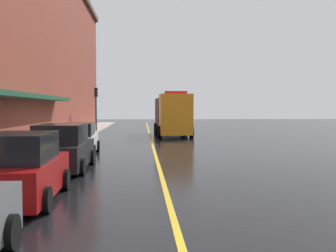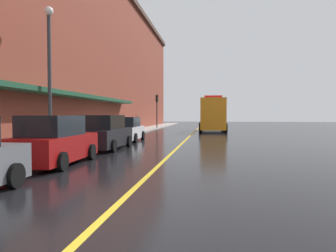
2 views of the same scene
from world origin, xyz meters
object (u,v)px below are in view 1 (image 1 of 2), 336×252
object	(u,v)px
parked_car_2	(62,149)
utility_truck	(172,115)
parked_car_1	(22,170)
parked_car_3	(79,140)
traffic_light_near	(96,101)
parking_meter_1	(49,136)

from	to	relation	value
parked_car_2	utility_truck	xyz separation A→B (m)	(5.79, 19.42, 0.96)
parked_car_1	parked_car_3	distance (m)	10.73
parked_car_3	utility_truck	size ratio (longest dim) A/B	0.53
parked_car_1	parked_car_2	size ratio (longest dim) A/B	0.95
parked_car_3	traffic_light_near	xyz separation A→B (m)	(-1.27, 19.73, 2.36)
parked_car_1	traffic_light_near	size ratio (longest dim) A/B	1.03
parked_car_2	traffic_light_near	xyz separation A→B (m)	(-1.44, 25.03, 2.30)
parked_car_2	parked_car_3	world-z (taller)	parked_car_2
utility_truck	parking_meter_1	world-z (taller)	utility_truck
parking_meter_1	utility_truck	bearing A→B (deg)	64.02
parked_car_3	utility_truck	xyz separation A→B (m)	(5.96, 14.13, 1.02)
parked_car_1	parked_car_2	xyz separation A→B (m)	(0.02, 5.43, 0.01)
parked_car_1	parked_car_2	world-z (taller)	parked_car_2
traffic_light_near	parked_car_2	bearing A→B (deg)	-86.72
utility_truck	parking_meter_1	size ratio (longest dim) A/B	6.33
parked_car_1	parked_car_2	bearing A→B (deg)	-1.36
parking_meter_1	traffic_light_near	world-z (taller)	traffic_light_near
parked_car_2	parking_meter_1	xyz separation A→B (m)	(-1.50, 4.47, 0.21)
parked_car_3	parking_meter_1	world-z (taller)	parked_car_3
parked_car_2	parking_meter_1	distance (m)	4.72
parked_car_1	utility_truck	world-z (taller)	utility_truck
parked_car_2	utility_truck	distance (m)	20.29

